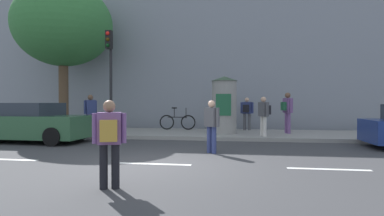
{
  "coord_description": "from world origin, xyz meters",
  "views": [
    {
      "loc": [
        2.16,
        -7.76,
        1.5
      ],
      "look_at": [
        0.6,
        2.0,
        1.32
      ],
      "focal_mm": 31.17,
      "sensor_mm": 36.0,
      "label": 1
    }
  ],
  "objects_px": {
    "pedestrian_in_red_top": "(264,113)",
    "pedestrian_with_backpack": "(109,137)",
    "traffic_light": "(110,65)",
    "pedestrian_near_pole": "(212,123)",
    "street_tree": "(63,25)",
    "pedestrian_tallest": "(90,111)",
    "pedestrian_with_bag": "(287,109)",
    "bicycle_leaning": "(177,122)",
    "parked_car_red": "(27,123)",
    "poster_column": "(224,104)",
    "pedestrian_in_dark_shirt": "(247,111)"
  },
  "relations": [
    {
      "from": "street_tree",
      "to": "parked_car_red",
      "type": "xyz_separation_m",
      "value": [
        0.62,
        -3.62,
        -4.48
      ]
    },
    {
      "from": "pedestrian_with_bag",
      "to": "bicycle_leaning",
      "type": "relative_size",
      "value": 0.99
    },
    {
      "from": "traffic_light",
      "to": "pedestrian_with_bag",
      "type": "relative_size",
      "value": 2.43
    },
    {
      "from": "pedestrian_near_pole",
      "to": "pedestrian_in_red_top",
      "type": "xyz_separation_m",
      "value": [
        1.7,
        3.72,
        0.18
      ]
    },
    {
      "from": "pedestrian_in_dark_shirt",
      "to": "pedestrian_with_bag",
      "type": "bearing_deg",
      "value": -41.48
    },
    {
      "from": "street_tree",
      "to": "traffic_light",
      "type": "bearing_deg",
      "value": -31.31
    },
    {
      "from": "pedestrian_tallest",
      "to": "pedestrian_near_pole",
      "type": "bearing_deg",
      "value": -32.61
    },
    {
      "from": "poster_column",
      "to": "street_tree",
      "type": "relative_size",
      "value": 0.35
    },
    {
      "from": "pedestrian_in_red_top",
      "to": "pedestrian_with_backpack",
      "type": "bearing_deg",
      "value": -110.8
    },
    {
      "from": "parked_car_red",
      "to": "poster_column",
      "type": "bearing_deg",
      "value": 22.3
    },
    {
      "from": "poster_column",
      "to": "pedestrian_tallest",
      "type": "distance_m",
      "value": 5.68
    },
    {
      "from": "bicycle_leaning",
      "to": "pedestrian_near_pole",
      "type": "bearing_deg",
      "value": -69.76
    },
    {
      "from": "pedestrian_with_backpack",
      "to": "pedestrian_near_pole",
      "type": "xyz_separation_m",
      "value": [
        1.34,
        4.28,
        -0.0
      ]
    },
    {
      "from": "pedestrian_near_pole",
      "to": "pedestrian_in_dark_shirt",
      "type": "distance_m",
      "value": 6.66
    },
    {
      "from": "pedestrian_in_dark_shirt",
      "to": "bicycle_leaning",
      "type": "relative_size",
      "value": 0.88
    },
    {
      "from": "street_tree",
      "to": "pedestrian_tallest",
      "type": "height_order",
      "value": "street_tree"
    },
    {
      "from": "traffic_light",
      "to": "pedestrian_in_red_top",
      "type": "distance_m",
      "value": 6.55
    },
    {
      "from": "traffic_light",
      "to": "pedestrian_near_pole",
      "type": "relative_size",
      "value": 2.76
    },
    {
      "from": "pedestrian_near_pole",
      "to": "parked_car_red",
      "type": "relative_size",
      "value": 0.34
    },
    {
      "from": "poster_column",
      "to": "street_tree",
      "type": "bearing_deg",
      "value": 175.09
    },
    {
      "from": "traffic_light",
      "to": "pedestrian_in_red_top",
      "type": "relative_size",
      "value": 2.74
    },
    {
      "from": "pedestrian_tallest",
      "to": "bicycle_leaning",
      "type": "bearing_deg",
      "value": 40.14
    },
    {
      "from": "pedestrian_near_pole",
      "to": "bicycle_leaning",
      "type": "distance_m",
      "value": 6.62
    },
    {
      "from": "pedestrian_with_backpack",
      "to": "parked_car_red",
      "type": "bearing_deg",
      "value": 134.22
    },
    {
      "from": "pedestrian_in_red_top",
      "to": "poster_column",
      "type": "bearing_deg",
      "value": 151.85
    },
    {
      "from": "poster_column",
      "to": "pedestrian_in_red_top",
      "type": "distance_m",
      "value": 1.86
    },
    {
      "from": "pedestrian_in_dark_shirt",
      "to": "traffic_light",
      "type": "bearing_deg",
      "value": -149.78
    },
    {
      "from": "bicycle_leaning",
      "to": "pedestrian_in_dark_shirt",
      "type": "bearing_deg",
      "value": 6.29
    },
    {
      "from": "parked_car_red",
      "to": "pedestrian_with_bag",
      "type": "bearing_deg",
      "value": 19.17
    },
    {
      "from": "poster_column",
      "to": "pedestrian_tallest",
      "type": "bearing_deg",
      "value": -169.06
    },
    {
      "from": "pedestrian_with_backpack",
      "to": "pedestrian_tallest",
      "type": "relative_size",
      "value": 0.92
    },
    {
      "from": "poster_column",
      "to": "pedestrian_in_red_top",
      "type": "bearing_deg",
      "value": -28.15
    },
    {
      "from": "pedestrian_near_pole",
      "to": "pedestrian_with_backpack",
      "type": "bearing_deg",
      "value": -107.33
    },
    {
      "from": "street_tree",
      "to": "pedestrian_in_red_top",
      "type": "height_order",
      "value": "street_tree"
    },
    {
      "from": "pedestrian_with_bag",
      "to": "bicycle_leaning",
      "type": "bearing_deg",
      "value": 167.27
    },
    {
      "from": "pedestrian_in_red_top",
      "to": "street_tree",
      "type": "bearing_deg",
      "value": 170.74
    },
    {
      "from": "pedestrian_tallest",
      "to": "pedestrian_with_bag",
      "type": "relative_size",
      "value": 0.94
    },
    {
      "from": "pedestrian_tallest",
      "to": "pedestrian_in_dark_shirt",
      "type": "bearing_deg",
      "value": 25.12
    },
    {
      "from": "pedestrian_near_pole",
      "to": "traffic_light",
      "type": "bearing_deg",
      "value": 143.78
    },
    {
      "from": "pedestrian_with_backpack",
      "to": "traffic_light",
      "type": "bearing_deg",
      "value": 112.82
    },
    {
      "from": "street_tree",
      "to": "bicycle_leaning",
      "type": "distance_m",
      "value": 7.22
    },
    {
      "from": "pedestrian_in_dark_shirt",
      "to": "pedestrian_tallest",
      "type": "bearing_deg",
      "value": -154.88
    },
    {
      "from": "poster_column",
      "to": "pedestrian_in_red_top",
      "type": "xyz_separation_m",
      "value": [
        1.62,
        -0.87,
        -0.32
      ]
    },
    {
      "from": "pedestrian_with_backpack",
      "to": "pedestrian_near_pole",
      "type": "distance_m",
      "value": 4.48
    },
    {
      "from": "parked_car_red",
      "to": "pedestrian_with_backpack",
      "type": "bearing_deg",
      "value": -45.78
    },
    {
      "from": "pedestrian_near_pole",
      "to": "pedestrian_in_red_top",
      "type": "distance_m",
      "value": 4.1
    },
    {
      "from": "pedestrian_with_bag",
      "to": "street_tree",
      "type": "bearing_deg",
      "value": 178.95
    },
    {
      "from": "street_tree",
      "to": "bicycle_leaning",
      "type": "xyz_separation_m",
      "value": [
        5.43,
        0.95,
        -4.66
      ]
    },
    {
      "from": "street_tree",
      "to": "pedestrian_with_bag",
      "type": "bearing_deg",
      "value": -1.05
    },
    {
      "from": "pedestrian_near_pole",
      "to": "bicycle_leaning",
      "type": "xyz_separation_m",
      "value": [
        -2.29,
        6.2,
        -0.36
      ]
    }
  ]
}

